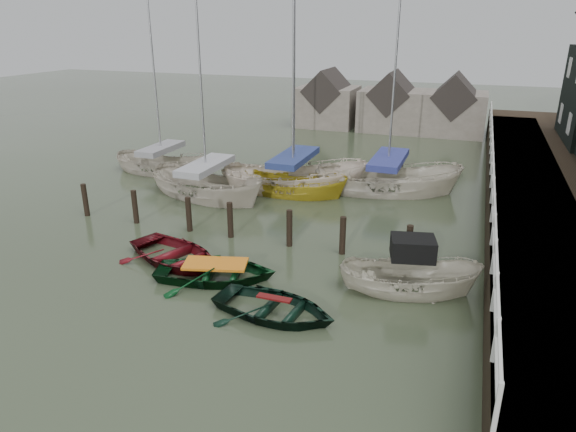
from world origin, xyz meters
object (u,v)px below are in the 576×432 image
at_px(sailboat_a, 207,195).
at_px(rowboat_dkgreen, 274,315).
at_px(sailboat_e, 163,171).
at_px(sailboat_c, 293,194).
at_px(rowboat_red, 176,262).
at_px(rowboat_green, 216,279).
at_px(sailboat_b, 294,188).
at_px(motorboat, 408,289).
at_px(sailboat_d, 386,190).

bearing_deg(sailboat_a, rowboat_dkgreen, -126.96).
xyz_separation_m(rowboat_dkgreen, sailboat_e, (-11.10, 11.47, 0.06)).
relative_size(sailboat_a, sailboat_c, 1.19).
height_order(rowboat_red, rowboat_green, rowboat_red).
bearing_deg(rowboat_dkgreen, sailboat_b, 22.96).
xyz_separation_m(rowboat_red, rowboat_green, (1.91, -0.66, 0.00)).
bearing_deg(motorboat, sailboat_c, 27.04).
bearing_deg(sailboat_c, sailboat_d, -66.58).
height_order(rowboat_red, sailboat_c, sailboat_c).
bearing_deg(sailboat_b, sailboat_c, 178.00).
height_order(sailboat_b, sailboat_c, sailboat_b).
distance_m(motorboat, sailboat_e, 16.95).
distance_m(rowboat_green, sailboat_d, 11.54).
distance_m(rowboat_green, rowboat_dkgreen, 2.89).
relative_size(rowboat_red, sailboat_e, 0.40).
bearing_deg(sailboat_e, rowboat_green, -137.59).
bearing_deg(sailboat_b, sailboat_e, 69.16).
height_order(rowboat_red, sailboat_d, sailboat_d).
relative_size(motorboat, sailboat_a, 0.38).
bearing_deg(sailboat_d, sailboat_c, 102.09).
bearing_deg(motorboat, sailboat_e, 45.63).
relative_size(rowboat_red, sailboat_b, 0.34).
xyz_separation_m(rowboat_red, sailboat_e, (-6.65, 9.46, 0.06)).
xyz_separation_m(motorboat, sailboat_e, (-14.48, 8.82, -0.03)).
distance_m(sailboat_b, sailboat_d, 4.53).
bearing_deg(sailboat_b, rowboat_red, 155.01).
bearing_deg(rowboat_green, sailboat_a, 14.64).
relative_size(rowboat_dkgreen, sailboat_d, 0.31).
bearing_deg(rowboat_red, sailboat_b, 14.91).
distance_m(sailboat_c, sailboat_d, 4.59).
bearing_deg(sailboat_e, motorboat, -119.16).
distance_m(rowboat_green, sailboat_e, 13.24).
bearing_deg(sailboat_a, rowboat_red, -145.56).
height_order(rowboat_dkgreen, sailboat_c, sailboat_c).
bearing_deg(sailboat_b, rowboat_dkgreen, 178.75).
xyz_separation_m(sailboat_b, sailboat_e, (-7.75, 0.38, 0.00)).
height_order(sailboat_a, sailboat_d, sailboat_a).
distance_m(sailboat_a, sailboat_e, 5.12).
relative_size(rowboat_green, sailboat_d, 0.33).
xyz_separation_m(rowboat_green, sailboat_b, (-0.80, 9.73, 0.06)).
distance_m(rowboat_dkgreen, motorboat, 4.29).
distance_m(rowboat_red, sailboat_c, 8.51).
height_order(rowboat_dkgreen, sailboat_a, sailboat_a).
xyz_separation_m(rowboat_green, sailboat_a, (-4.28, 7.30, 0.06)).
relative_size(sailboat_c, sailboat_d, 0.86).
bearing_deg(rowboat_green, rowboat_dkgreen, -133.82).
bearing_deg(sailboat_d, rowboat_green, 149.49).
height_order(sailboat_b, sailboat_e, sailboat_b).
height_order(motorboat, sailboat_d, sailboat_d).
bearing_deg(sailboat_e, sailboat_c, -95.35).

